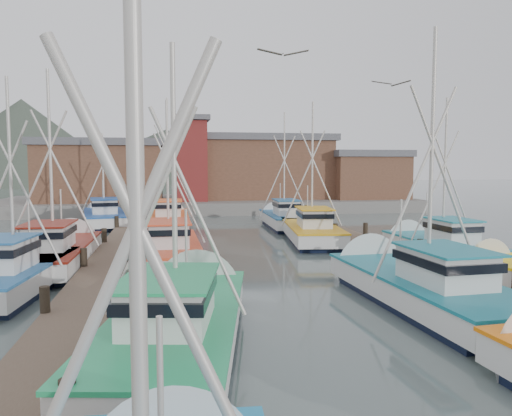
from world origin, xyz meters
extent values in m
plane|color=#475554|center=(0.00, 0.00, 0.00)|extent=(260.00, 260.00, 0.00)
cube|color=brown|center=(-7.00, 4.00, 0.20)|extent=(2.20, 46.00, 0.40)
cylinder|color=black|center=(-8.00, -2.00, 0.45)|extent=(0.30, 0.30, 1.50)
cylinder|color=black|center=(-8.00, 5.00, 0.45)|extent=(0.30, 0.30, 1.50)
cylinder|color=black|center=(-8.00, 12.00, 0.45)|extent=(0.30, 0.30, 1.50)
cylinder|color=black|center=(-8.00, 19.00, 0.45)|extent=(0.30, 0.30, 1.50)
cylinder|color=black|center=(-8.00, 26.00, 0.45)|extent=(0.30, 0.30, 1.50)
cylinder|color=black|center=(-6.00, -2.00, 0.45)|extent=(0.30, 0.30, 1.50)
cylinder|color=black|center=(-6.00, 5.00, 0.45)|extent=(0.30, 0.30, 1.50)
cylinder|color=black|center=(-6.00, 12.00, 0.45)|extent=(0.30, 0.30, 1.50)
cylinder|color=black|center=(-6.00, 19.00, 0.45)|extent=(0.30, 0.30, 1.50)
cylinder|color=black|center=(-6.00, 26.00, 0.45)|extent=(0.30, 0.30, 1.50)
cube|color=brown|center=(7.00, 4.00, 0.20)|extent=(2.20, 46.00, 0.40)
cylinder|color=black|center=(6.00, -2.00, 0.45)|extent=(0.30, 0.30, 1.50)
cylinder|color=black|center=(6.00, 5.00, 0.45)|extent=(0.30, 0.30, 1.50)
cylinder|color=black|center=(6.00, 12.00, 0.45)|extent=(0.30, 0.30, 1.50)
cylinder|color=black|center=(6.00, 19.00, 0.45)|extent=(0.30, 0.30, 1.50)
cylinder|color=black|center=(6.00, 26.00, 0.45)|extent=(0.30, 0.30, 1.50)
cylinder|color=black|center=(8.00, 5.00, 0.45)|extent=(0.30, 0.30, 1.50)
cylinder|color=black|center=(8.00, 12.00, 0.45)|extent=(0.30, 0.30, 1.50)
cylinder|color=black|center=(8.00, 19.00, 0.45)|extent=(0.30, 0.30, 1.50)
cylinder|color=black|center=(8.00, 26.00, 0.45)|extent=(0.30, 0.30, 1.50)
cube|color=gray|center=(0.00, 37.00, 0.60)|extent=(44.00, 16.00, 1.20)
cube|color=brown|center=(-11.00, 35.00, 3.95)|extent=(12.00, 8.00, 5.50)
cube|color=#5B5B60|center=(-11.00, 35.00, 7.05)|extent=(12.72, 8.48, 0.70)
cube|color=brown|center=(6.00, 37.00, 4.30)|extent=(14.00, 9.00, 6.20)
cube|color=#5B5B60|center=(6.00, 37.00, 7.75)|extent=(14.84, 9.54, 0.70)
cube|color=brown|center=(17.00, 34.00, 3.45)|extent=(8.00, 6.00, 4.50)
cube|color=#5B5B60|center=(17.00, 34.00, 6.05)|extent=(8.48, 6.36, 0.70)
cube|color=maroon|center=(-2.00, 33.00, 5.20)|extent=(3.00, 3.00, 8.00)
cube|color=#5B5B60|center=(-2.00, 33.00, 9.45)|extent=(3.60, 3.60, 0.50)
cone|color=#3D473B|center=(-40.00, 115.00, 0.00)|extent=(110.00, 110.00, 42.00)
cone|color=#3D473B|center=(-5.00, 130.00, 0.00)|extent=(140.00, 140.00, 30.00)
cone|color=#3D473B|center=(35.00, 120.00, 0.00)|extent=(90.00, 90.00, 24.00)
cylinder|color=#B8B1A8|center=(-4.42, -14.49, 4.07)|extent=(0.12, 0.12, 5.93)
cylinder|color=#B8B1A8|center=(-4.93, -14.46, 3.37)|extent=(2.13, 0.20, 4.64)
cylinder|color=#B8B1A8|center=(-3.90, -14.52, 3.37)|extent=(2.13, 0.20, 4.64)
cube|color=black|center=(-4.06, -4.90, 0.05)|extent=(4.11, 8.55, 0.70)
cube|color=silver|center=(-4.06, -4.90, 0.70)|extent=(4.67, 9.72, 0.80)
cube|color=#1F995B|center=(-4.06, -4.90, 1.08)|extent=(4.78, 9.82, 0.10)
cone|color=silver|center=(-3.22, -0.32, 0.55)|extent=(3.06, 1.61, 2.91)
cube|color=silver|center=(-4.26, -6.00, 1.65)|extent=(2.36, 3.09, 1.10)
cube|color=black|center=(-4.26, -6.00, 1.88)|extent=(2.53, 3.39, 0.28)
cube|color=#1F995B|center=(-4.26, -6.00, 2.24)|extent=(2.68, 3.59, 0.07)
cylinder|color=#B8B1A8|center=(-4.09, -5.08, 4.48)|extent=(0.15, 0.15, 6.76)
cylinder|color=#B8B1A8|center=(-4.68, -4.97, 3.69)|extent=(2.40, 0.53, 5.29)
cylinder|color=#B8B1A8|center=(-3.51, -5.19, 3.69)|extent=(2.40, 0.53, 5.29)
cylinder|color=#B8B1A8|center=(-3.76, -3.25, 2.30)|extent=(0.09, 0.09, 2.60)
cube|color=black|center=(4.28, -2.31, 0.05)|extent=(3.16, 8.40, 0.70)
cube|color=silver|center=(4.28, -2.31, 0.70)|extent=(3.59, 9.54, 0.80)
cube|color=#147080|center=(4.28, -2.31, 1.08)|extent=(3.69, 9.64, 0.10)
cone|color=silver|center=(4.01, 2.37, 0.55)|extent=(2.99, 1.27, 2.93)
cube|color=silver|center=(4.35, -3.44, 1.65)|extent=(2.05, 2.92, 1.10)
cube|color=black|center=(4.35, -3.44, 1.88)|extent=(2.19, 3.21, 0.28)
cube|color=#147080|center=(4.35, -3.44, 2.24)|extent=(2.32, 3.40, 0.07)
cylinder|color=#B8B1A8|center=(4.30, -2.50, 5.20)|extent=(0.14, 0.14, 8.21)
cylinder|color=#B8B1A8|center=(3.70, -2.53, 4.24)|extent=(2.93, 0.27, 6.41)
cylinder|color=#B8B1A8|center=(4.89, -2.47, 4.24)|extent=(2.93, 0.27, 6.41)
cylinder|color=#B8B1A8|center=(4.19, -0.63, 2.30)|extent=(0.08, 0.08, 2.62)
cube|color=black|center=(-9.99, 2.20, 0.05)|extent=(2.94, 7.05, 0.70)
cube|color=silver|center=(-9.99, 2.20, 0.70)|extent=(3.34, 8.01, 0.80)
cube|color=#245D95|center=(-9.99, 2.20, 1.08)|extent=(3.42, 8.10, 0.10)
cone|color=silver|center=(-9.58, 6.07, 0.55)|extent=(2.53, 1.35, 2.43)
cube|color=silver|center=(-10.09, 1.27, 1.65)|extent=(1.81, 2.49, 1.10)
cube|color=black|center=(-10.09, 1.27, 1.88)|extent=(1.93, 2.73, 0.28)
cube|color=#245D95|center=(-10.09, 1.27, 2.24)|extent=(2.05, 2.90, 0.07)
cylinder|color=#B8B1A8|center=(-10.01, 2.04, 4.60)|extent=(0.13, 0.13, 7.00)
cylinder|color=#B8B1A8|center=(-9.48, 1.98, 3.78)|extent=(2.50, 0.35, 5.47)
cylinder|color=#B8B1A8|center=(-9.84, 3.59, 2.30)|extent=(0.07, 0.07, 2.34)
cone|color=silver|center=(8.83, 1.39, 0.55)|extent=(2.68, 1.47, 2.54)
cube|color=black|center=(-4.30, 6.75, 0.05)|extent=(2.65, 7.79, 0.70)
cube|color=silver|center=(-4.30, 6.75, 0.70)|extent=(3.01, 8.85, 0.80)
cube|color=#DB4623|center=(-4.30, 6.75, 1.08)|extent=(3.10, 8.94, 0.10)
cone|color=silver|center=(-4.37, 11.15, 0.55)|extent=(2.77, 1.14, 2.75)
cube|color=silver|center=(-4.29, 5.69, 1.65)|extent=(1.82, 2.67, 1.10)
cube|color=black|center=(-4.29, 5.69, 1.88)|extent=(1.94, 2.94, 0.28)
cube|color=#DB4623|center=(-4.29, 5.69, 2.24)|extent=(2.06, 3.12, 0.07)
cylinder|color=#B8B1A8|center=(-4.30, 6.57, 4.51)|extent=(0.12, 0.12, 6.82)
cylinder|color=#B8B1A8|center=(-4.86, 6.56, 3.71)|extent=(2.44, 0.13, 5.34)
cylinder|color=#B8B1A8|center=(-3.74, 6.58, 3.71)|extent=(2.44, 0.13, 5.34)
cylinder|color=#B8B1A8|center=(-4.33, 8.33, 2.30)|extent=(0.07, 0.07, 2.46)
cube|color=black|center=(4.53, 12.34, 0.05)|extent=(3.39, 7.93, 0.70)
cube|color=silver|center=(4.53, 12.34, 0.70)|extent=(3.85, 9.02, 0.80)
cube|color=gold|center=(4.53, 12.34, 1.08)|extent=(3.94, 9.11, 0.10)
cone|color=silver|center=(5.04, 16.68, 0.55)|extent=(2.84, 1.41, 2.73)
cube|color=silver|center=(4.41, 11.30, 1.65)|extent=(2.06, 2.81, 1.10)
cube|color=black|center=(4.41, 11.30, 1.88)|extent=(2.20, 3.09, 0.28)
cube|color=gold|center=(4.41, 11.30, 2.24)|extent=(2.34, 3.27, 0.07)
cylinder|color=#B8B1A8|center=(4.51, 12.16, 4.91)|extent=(0.14, 0.14, 7.62)
cylinder|color=#B8B1A8|center=(3.96, 12.23, 4.01)|extent=(2.71, 0.41, 5.95)
cylinder|color=#B8B1A8|center=(5.07, 12.10, 4.01)|extent=(2.71, 0.41, 5.95)
cylinder|color=#B8B1A8|center=(4.72, 13.90, 2.30)|extent=(0.08, 0.08, 2.44)
cube|color=black|center=(-9.61, 6.81, 0.05)|extent=(2.67, 7.99, 0.70)
cube|color=silver|center=(-9.61, 6.81, 0.70)|extent=(3.03, 9.08, 0.80)
cube|color=maroon|center=(-9.61, 6.81, 1.08)|extent=(3.12, 9.17, 0.10)
cone|color=silver|center=(-9.56, 11.34, 0.55)|extent=(2.84, 1.13, 2.82)
cube|color=silver|center=(-9.62, 5.73, 1.65)|extent=(1.85, 2.73, 1.10)
cube|color=black|center=(-9.62, 5.73, 1.88)|extent=(1.97, 3.01, 0.28)
cube|color=maroon|center=(-9.62, 5.73, 2.24)|extent=(2.09, 3.19, 0.07)
cylinder|color=#B8B1A8|center=(-9.61, 6.63, 5.16)|extent=(0.14, 0.14, 8.12)
cylinder|color=#B8B1A8|center=(-10.23, 6.64, 4.21)|extent=(2.90, 0.13, 6.35)
cylinder|color=#B8B1A8|center=(-8.99, 6.62, 4.21)|extent=(2.90, 0.13, 6.35)
cylinder|color=#B8B1A8|center=(-9.59, 8.44, 2.30)|extent=(0.08, 0.08, 2.72)
cube|color=black|center=(9.23, 5.21, 0.05)|extent=(2.50, 6.87, 0.70)
cube|color=silver|center=(9.23, 5.21, 0.70)|extent=(2.84, 7.81, 0.80)
cube|color=#177787|center=(9.23, 5.21, 1.08)|extent=(2.92, 7.89, 0.10)
cone|color=silver|center=(9.08, 9.06, 0.55)|extent=(2.48, 1.19, 2.44)
cube|color=silver|center=(9.27, 4.28, 1.65)|extent=(1.66, 2.37, 1.10)
cube|color=black|center=(9.27, 4.28, 1.88)|extent=(1.77, 2.61, 0.28)
cube|color=#177787|center=(9.27, 4.28, 2.24)|extent=(1.88, 2.77, 0.07)
cylinder|color=#B8B1A8|center=(9.24, 5.05, 4.63)|extent=(0.12, 0.12, 7.06)
cylinder|color=#B8B1A8|center=(8.72, 5.03, 3.80)|extent=(2.52, 0.18, 5.51)
cylinder|color=#B8B1A8|center=(9.76, 5.07, 3.80)|extent=(2.52, 0.18, 5.51)
cylinder|color=#B8B1A8|center=(9.18, 6.59, 2.30)|extent=(0.07, 0.07, 2.26)
cube|color=black|center=(-4.32, 20.73, 0.05)|extent=(2.62, 7.80, 0.70)
cube|color=silver|center=(-4.32, 20.73, 0.70)|extent=(2.97, 8.87, 0.80)
cube|color=orange|center=(-4.32, 20.73, 1.08)|extent=(3.06, 8.96, 0.10)
cone|color=silver|center=(-4.27, 25.15, 0.55)|extent=(2.77, 1.13, 2.76)
cube|color=silver|center=(-4.33, 19.67, 1.65)|extent=(1.81, 2.67, 1.10)
cube|color=black|center=(-4.33, 19.67, 1.88)|extent=(1.93, 2.94, 0.28)
cube|color=orange|center=(-4.33, 19.67, 2.24)|extent=(2.05, 3.11, 0.07)
cylinder|color=#B8B1A8|center=(-4.32, 20.56, 5.47)|extent=(0.12, 0.12, 8.75)
cylinder|color=#B8B1A8|center=(-4.89, 20.56, 4.45)|extent=(3.11, 0.13, 6.83)
cylinder|color=#B8B1A8|center=(-3.76, 20.55, 4.45)|extent=(3.11, 0.13, 6.83)
cylinder|color=#B8B1A8|center=(-4.30, 22.32, 2.30)|extent=(0.07, 0.07, 2.47)
cube|color=black|center=(4.43, 19.60, 0.05)|extent=(2.44, 6.98, 0.70)
cube|color=silver|center=(4.43, 19.60, 0.70)|extent=(2.77, 7.94, 0.80)
cube|color=#215B8C|center=(4.43, 19.60, 1.08)|extent=(2.85, 8.02, 0.10)
cone|color=silver|center=(4.54, 23.54, 0.55)|extent=(2.49, 1.17, 2.46)
cube|color=silver|center=(4.41, 18.66, 1.65)|extent=(1.65, 2.40, 1.10)
cube|color=black|center=(4.41, 18.66, 1.88)|extent=(1.76, 2.64, 0.28)
cube|color=#215B8C|center=(4.41, 18.66, 2.24)|extent=(1.87, 2.80, 0.07)
cylinder|color=#B8B1A8|center=(4.43, 19.45, 4.96)|extent=(0.11, 0.11, 7.73)
cylinder|color=#B8B1A8|center=(3.92, 19.46, 4.06)|extent=(2.75, 0.16, 6.03)
cylinder|color=#B8B1A8|center=(4.93, 19.43, 4.06)|extent=(2.75, 0.16, 6.03)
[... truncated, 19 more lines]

